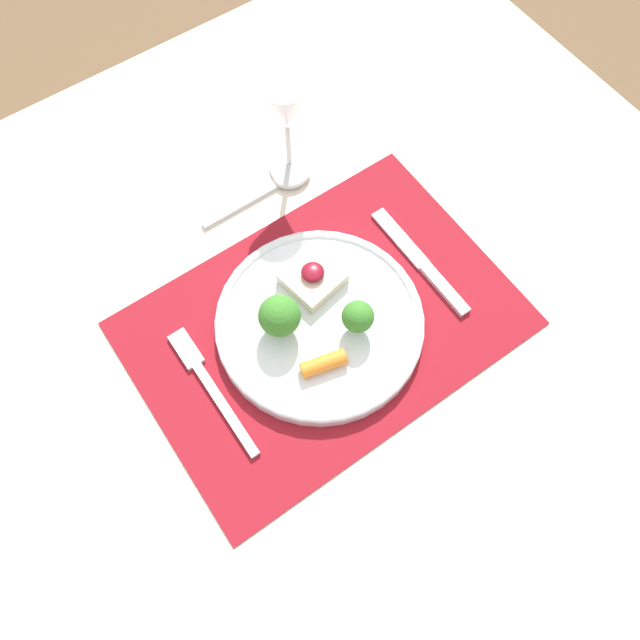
# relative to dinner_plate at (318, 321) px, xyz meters

# --- Properties ---
(ground_plane) EXTENTS (8.00, 8.00, 0.00)m
(ground_plane) POSITION_rel_dinner_plate_xyz_m (0.01, -0.00, -0.75)
(ground_plane) COLOR brown
(dining_table) EXTENTS (1.21, 1.12, 0.74)m
(dining_table) POSITION_rel_dinner_plate_xyz_m (0.01, -0.00, -0.11)
(dining_table) COLOR beige
(dining_table) RESTS_ON ground_plane
(placemat) EXTENTS (0.48, 0.34, 0.00)m
(placemat) POSITION_rel_dinner_plate_xyz_m (0.01, -0.00, -0.02)
(placemat) COLOR maroon
(placemat) RESTS_ON dining_table
(dinner_plate) EXTENTS (0.27, 0.27, 0.08)m
(dinner_plate) POSITION_rel_dinner_plate_xyz_m (0.00, 0.00, 0.00)
(dinner_plate) COLOR silver
(dinner_plate) RESTS_ON placemat
(fork) EXTENTS (0.02, 0.19, 0.01)m
(fork) POSITION_rel_dinner_plate_xyz_m (-0.16, 0.01, -0.01)
(fork) COLOR silver
(fork) RESTS_ON placemat
(knife) EXTENTS (0.02, 0.19, 0.01)m
(knife) POSITION_rel_dinner_plate_xyz_m (0.17, -0.01, -0.01)
(knife) COLOR silver
(knife) RESTS_ON placemat
(spoon) EXTENTS (0.18, 0.05, 0.02)m
(spoon) POSITION_rel_dinner_plate_xyz_m (0.09, 0.22, -0.01)
(spoon) COLOR silver
(spoon) RESTS_ON dining_table
(wine_glass_near) EXTENTS (0.07, 0.07, 0.17)m
(wine_glass_near) POSITION_rel_dinner_plate_xyz_m (0.11, 0.23, 0.10)
(wine_glass_near) COLOR white
(wine_glass_near) RESTS_ON dining_table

